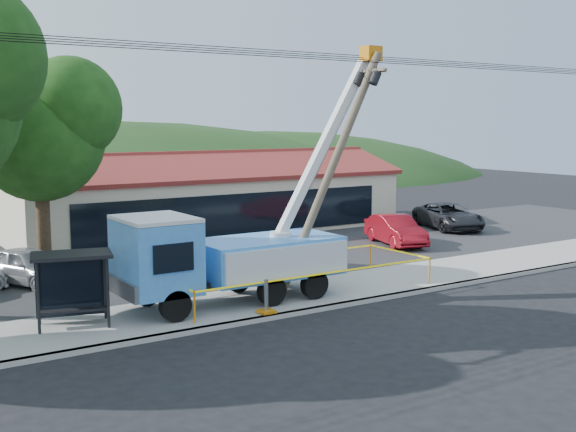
# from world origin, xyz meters

# --- Properties ---
(ground) EXTENTS (120.00, 120.00, 0.00)m
(ground) POSITION_xyz_m (0.00, 0.00, 0.00)
(ground) COLOR black
(ground) RESTS_ON ground
(curb) EXTENTS (60.00, 0.25, 0.15)m
(curb) POSITION_xyz_m (0.00, 2.10, 0.07)
(curb) COLOR #A4A09A
(curb) RESTS_ON ground
(sidewalk) EXTENTS (60.00, 4.00, 0.15)m
(sidewalk) POSITION_xyz_m (0.00, 4.00, 0.07)
(sidewalk) COLOR #A4A09A
(sidewalk) RESTS_ON ground
(parking_lot) EXTENTS (60.00, 12.00, 0.10)m
(parking_lot) POSITION_xyz_m (0.00, 12.00, 0.05)
(parking_lot) COLOR #28282B
(parking_lot) RESTS_ON ground
(strip_mall) EXTENTS (22.50, 8.53, 4.67)m
(strip_mall) POSITION_xyz_m (4.00, 19.98, 1.88)
(strip_mall) COLOR #BCB495
(strip_mall) RESTS_ON ground
(tree_lot) EXTENTS (6.30, 5.60, 8.94)m
(tree_lot) POSITION_xyz_m (-7.00, 13.00, 6.21)
(tree_lot) COLOR #332316
(tree_lot) RESTS_ON ground
(hill_center) EXTENTS (89.60, 64.00, 32.00)m
(hill_center) POSITION_xyz_m (10.00, 55.00, 0.00)
(hill_center) COLOR #1A3613
(hill_center) RESTS_ON ground
(hill_east) EXTENTS (72.80, 52.00, 26.00)m
(hill_east) POSITION_xyz_m (30.00, 55.00, 0.00)
(hill_east) COLOR #1A3613
(hill_east) RESTS_ON ground
(utility_truck) EXTENTS (10.19, 4.25, 8.92)m
(utility_truck) POSITION_xyz_m (-3.27, 4.24, 1.84)
(utility_truck) COLOR black
(utility_truck) RESTS_ON ground
(leaning_pole) EXTENTS (4.62, 1.66, 8.79)m
(leaning_pole) POSITION_xyz_m (0.85, 3.62, 4.92)
(leaning_pole) COLOR brown
(leaning_pole) RESTS_ON ground
(bus_shelter) EXTENTS (2.63, 1.99, 2.26)m
(bus_shelter) POSITION_xyz_m (-8.43, 4.52, 1.79)
(bus_shelter) COLOR black
(bus_shelter) RESTS_ON ground
(caution_tape) EXTENTS (10.02, 3.55, 1.03)m
(caution_tape) POSITION_xyz_m (-0.29, 4.34, 0.90)
(caution_tape) COLOR orange
(caution_tape) RESTS_ON ground
(car_silver) EXTENTS (3.36, 4.55, 1.44)m
(car_silver) POSITION_xyz_m (-8.12, 11.14, 0.00)
(car_silver) COLOR #9E9EA4
(car_silver) RESTS_ON ground
(car_red) EXTENTS (2.81, 4.81, 1.50)m
(car_red) POSITION_xyz_m (9.72, 10.14, 0.00)
(car_red) COLOR maroon
(car_red) RESTS_ON ground
(car_dark) EXTENTS (3.99, 5.83, 1.48)m
(car_dark) POSITION_xyz_m (16.00, 12.56, 0.00)
(car_dark) COLOR black
(car_dark) RESTS_ON ground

